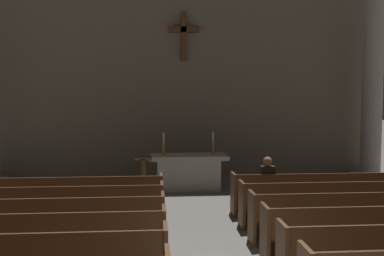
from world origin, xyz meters
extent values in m
cube|color=brown|center=(-2.79, 0.77, 0.70)|extent=(3.90, 0.05, 0.50)
cube|color=brown|center=(-2.79, 1.99, 0.42)|extent=(3.90, 0.40, 0.05)
cube|color=brown|center=(-2.79, 1.76, 0.70)|extent=(3.90, 0.05, 0.50)
cube|color=brown|center=(-2.79, 2.17, 0.20)|extent=(3.90, 0.04, 0.40)
cube|color=brown|center=(-0.81, 1.97, 0.47)|extent=(0.06, 0.50, 0.95)
cube|color=brown|center=(-2.79, 2.98, 0.42)|extent=(3.90, 0.40, 0.05)
cube|color=brown|center=(-2.79, 2.76, 0.70)|extent=(3.90, 0.05, 0.50)
cube|color=brown|center=(-2.79, 3.16, 0.20)|extent=(3.90, 0.04, 0.40)
cube|color=brown|center=(-0.81, 2.96, 0.47)|extent=(0.06, 0.50, 0.95)
cube|color=brown|center=(-2.79, 3.98, 0.42)|extent=(3.90, 0.40, 0.05)
cube|color=brown|center=(-2.79, 3.75, 0.70)|extent=(3.90, 0.05, 0.50)
cube|color=brown|center=(-2.79, 4.16, 0.20)|extent=(3.90, 0.04, 0.40)
cube|color=brown|center=(-0.81, 3.96, 0.47)|extent=(0.06, 0.50, 0.95)
cube|color=brown|center=(-2.79, 4.97, 0.42)|extent=(3.90, 0.40, 0.05)
cube|color=brown|center=(-2.79, 4.75, 0.70)|extent=(3.90, 0.05, 0.50)
cube|color=brown|center=(-2.79, 5.15, 0.20)|extent=(3.90, 0.04, 0.40)
cube|color=brown|center=(-0.81, 4.95, 0.47)|extent=(0.06, 0.50, 0.95)
cube|color=brown|center=(0.81, 0.97, 0.47)|extent=(0.06, 0.50, 0.95)
cube|color=brown|center=(2.79, 1.99, 0.42)|extent=(3.90, 0.40, 0.05)
cube|color=brown|center=(2.79, 2.17, 0.20)|extent=(3.90, 0.04, 0.40)
cube|color=brown|center=(0.81, 1.97, 0.47)|extent=(0.06, 0.50, 0.95)
cube|color=brown|center=(2.79, 2.98, 0.42)|extent=(3.90, 0.40, 0.05)
cube|color=brown|center=(2.79, 2.76, 0.70)|extent=(3.90, 0.05, 0.50)
cube|color=brown|center=(2.79, 3.16, 0.20)|extent=(3.90, 0.04, 0.40)
cube|color=brown|center=(0.81, 2.96, 0.47)|extent=(0.06, 0.50, 0.95)
cube|color=brown|center=(2.79, 3.98, 0.42)|extent=(3.90, 0.40, 0.05)
cube|color=brown|center=(2.79, 3.75, 0.70)|extent=(3.90, 0.05, 0.50)
cube|color=brown|center=(2.79, 4.16, 0.20)|extent=(3.90, 0.04, 0.40)
cube|color=brown|center=(0.81, 3.96, 0.47)|extent=(0.06, 0.50, 0.95)
cube|color=brown|center=(2.79, 4.97, 0.42)|extent=(3.90, 0.40, 0.05)
cube|color=brown|center=(2.79, 4.75, 0.70)|extent=(3.90, 0.05, 0.50)
cube|color=brown|center=(2.79, 5.15, 0.20)|extent=(3.90, 0.04, 0.40)
cube|color=brown|center=(0.81, 4.95, 0.47)|extent=(0.06, 0.50, 0.95)
cube|color=#ADA89E|center=(5.87, 8.83, 0.10)|extent=(0.89, 0.89, 0.20)
cylinder|color=#ADA89E|center=(5.87, 8.83, 3.56)|extent=(0.64, 0.64, 7.12)
cube|color=#A8A399|center=(0.00, 7.72, 0.44)|extent=(1.76, 0.72, 0.88)
cube|color=#A8A399|center=(0.00, 7.72, 0.94)|extent=(2.20, 0.90, 0.12)
cube|color=silver|center=(0.00, 7.72, 1.00)|extent=(2.09, 0.86, 0.01)
cylinder|color=#B79338|center=(-0.70, 7.72, 1.02)|extent=(0.16, 0.16, 0.02)
cylinder|color=#B79338|center=(-0.70, 7.72, 1.18)|extent=(0.07, 0.07, 0.35)
cylinder|color=silver|center=(-0.70, 7.72, 1.50)|extent=(0.04, 0.04, 0.28)
cylinder|color=#B79338|center=(0.70, 7.72, 1.02)|extent=(0.16, 0.16, 0.02)
cylinder|color=#B79338|center=(0.70, 7.72, 1.18)|extent=(0.07, 0.07, 0.35)
cylinder|color=silver|center=(0.70, 7.72, 1.50)|extent=(0.04, 0.04, 0.28)
cube|color=gray|center=(0.00, 10.09, 4.15)|extent=(12.76, 0.25, 8.30)
cube|color=brown|center=(0.00, 9.87, 4.56)|extent=(0.18, 0.18, 1.51)
cube|color=brown|center=(0.00, 9.87, 4.79)|extent=(0.97, 0.18, 0.18)
cylinder|color=brown|center=(-1.24, 6.52, 0.02)|extent=(0.36, 0.36, 0.04)
cylinder|color=brown|center=(-1.24, 6.52, 0.53)|extent=(0.10, 0.10, 1.05)
cube|color=brown|center=(-1.24, 6.52, 1.08)|extent=(0.44, 0.31, 0.15)
cube|color=#26262B|center=(1.57, 5.15, 0.23)|extent=(0.24, 0.14, 0.45)
cube|color=#26262B|center=(1.57, 5.02, 0.51)|extent=(0.28, 0.36, 0.12)
cube|color=#2D2319|center=(1.57, 4.89, 0.84)|extent=(0.32, 0.20, 0.54)
sphere|color=#9E7051|center=(1.57, 4.89, 1.22)|extent=(0.20, 0.20, 0.20)
camera|label=1|loc=(-0.95, -5.16, 2.74)|focal=43.11mm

